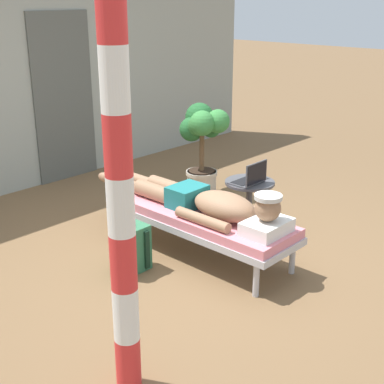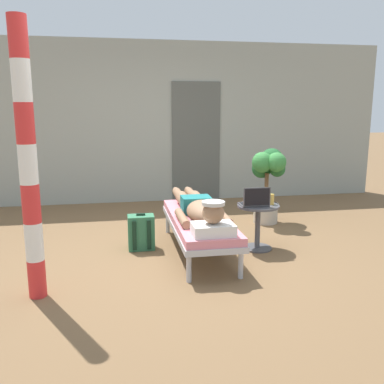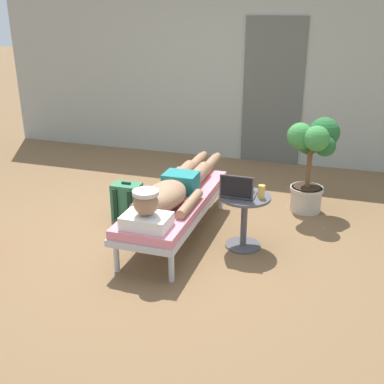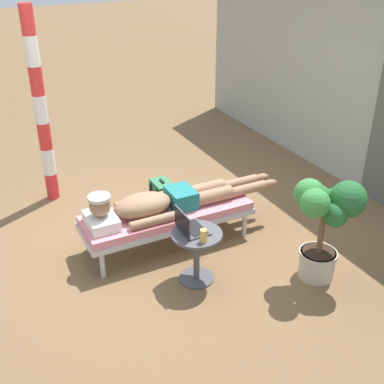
{
  "view_description": "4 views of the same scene",
  "coord_description": "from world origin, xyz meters",
  "px_view_note": "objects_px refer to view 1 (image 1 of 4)",
  "views": [
    {
      "loc": [
        -3.13,
        -2.96,
        2.21
      ],
      "look_at": [
        0.25,
        0.18,
        0.53
      ],
      "focal_mm": 50.65,
      "sensor_mm": 36.0,
      "label": 1
    },
    {
      "loc": [
        -0.72,
        -4.46,
        1.62
      ],
      "look_at": [
        0.13,
        0.25,
        0.64
      ],
      "focal_mm": 39.19,
      "sensor_mm": 36.0,
      "label": 2
    },
    {
      "loc": [
        1.63,
        -3.98,
        2.14
      ],
      "look_at": [
        0.36,
        -0.1,
        0.53
      ],
      "focal_mm": 43.82,
      "sensor_mm": 36.0,
      "label": 3
    },
    {
      "loc": [
        4.22,
        -1.78,
        2.97
      ],
      "look_at": [
        0.32,
        0.21,
        0.64
      ],
      "focal_mm": 45.88,
      "sensor_mm": 36.0,
      "label": 4
    }
  ],
  "objects_px": {
    "lounge_chair": "(201,219)",
    "side_table": "(249,198)",
    "backpack": "(130,249)",
    "drink_glass": "(260,172)",
    "person_reclining": "(204,201)",
    "potted_plant": "(202,137)",
    "laptop": "(251,178)",
    "porch_post": "(121,206)"
  },
  "relations": [
    {
      "from": "lounge_chair",
      "to": "side_table",
      "type": "relative_size",
      "value": 3.46
    },
    {
      "from": "side_table",
      "to": "backpack",
      "type": "height_order",
      "value": "side_table"
    },
    {
      "from": "drink_glass",
      "to": "person_reclining",
      "type": "bearing_deg",
      "value": -179.06
    },
    {
      "from": "potted_plant",
      "to": "lounge_chair",
      "type": "bearing_deg",
      "value": -138.48
    },
    {
      "from": "side_table",
      "to": "lounge_chair",
      "type": "bearing_deg",
      "value": 178.96
    },
    {
      "from": "lounge_chair",
      "to": "laptop",
      "type": "height_order",
      "value": "laptop"
    },
    {
      "from": "drink_glass",
      "to": "porch_post",
      "type": "distance_m",
      "value": 2.64
    },
    {
      "from": "porch_post",
      "to": "potted_plant",
      "type": "bearing_deg",
      "value": 34.53
    },
    {
      "from": "side_table",
      "to": "laptop",
      "type": "distance_m",
      "value": 0.24
    },
    {
      "from": "laptop",
      "to": "backpack",
      "type": "xyz_separation_m",
      "value": [
        -1.26,
        0.29,
        -0.39
      ]
    },
    {
      "from": "laptop",
      "to": "porch_post",
      "type": "bearing_deg",
      "value": -160.26
    },
    {
      "from": "potted_plant",
      "to": "laptop",
      "type": "bearing_deg",
      "value": -116.68
    },
    {
      "from": "porch_post",
      "to": "backpack",
      "type": "bearing_deg",
      "value": 48.44
    },
    {
      "from": "side_table",
      "to": "backpack",
      "type": "relative_size",
      "value": 1.23
    },
    {
      "from": "lounge_chair",
      "to": "laptop",
      "type": "relative_size",
      "value": 5.84
    },
    {
      "from": "person_reclining",
      "to": "backpack",
      "type": "bearing_deg",
      "value": 157.65
    },
    {
      "from": "person_reclining",
      "to": "backpack",
      "type": "height_order",
      "value": "person_reclining"
    },
    {
      "from": "potted_plant",
      "to": "side_table",
      "type": "bearing_deg",
      "value": -115.19
    },
    {
      "from": "person_reclining",
      "to": "backpack",
      "type": "distance_m",
      "value": 0.76
    },
    {
      "from": "potted_plant",
      "to": "porch_post",
      "type": "relative_size",
      "value": 0.45
    },
    {
      "from": "laptop",
      "to": "porch_post",
      "type": "xyz_separation_m",
      "value": [
        -2.23,
        -0.8,
        0.58
      ]
    },
    {
      "from": "potted_plant",
      "to": "porch_post",
      "type": "height_order",
      "value": "porch_post"
    },
    {
      "from": "side_table",
      "to": "porch_post",
      "type": "relative_size",
      "value": 0.23
    },
    {
      "from": "person_reclining",
      "to": "side_table",
      "type": "xyz_separation_m",
      "value": [
        0.69,
        0.02,
        -0.16
      ]
    },
    {
      "from": "lounge_chair",
      "to": "drink_glass",
      "type": "distance_m",
      "value": 0.87
    },
    {
      "from": "drink_glass",
      "to": "lounge_chair",
      "type": "bearing_deg",
      "value": 178.47
    },
    {
      "from": "potted_plant",
      "to": "porch_post",
      "type": "xyz_separation_m",
      "value": [
        -2.79,
        -1.92,
        0.48
      ]
    },
    {
      "from": "lounge_chair",
      "to": "porch_post",
      "type": "xyz_separation_m",
      "value": [
        -1.6,
        -0.86,
        0.81
      ]
    },
    {
      "from": "backpack",
      "to": "porch_post",
      "type": "xyz_separation_m",
      "value": [
        -0.96,
        -1.09,
        0.96
      ]
    },
    {
      "from": "person_reclining",
      "to": "laptop",
      "type": "xyz_separation_m",
      "value": [
        0.63,
        -0.03,
        0.06
      ]
    },
    {
      "from": "backpack",
      "to": "person_reclining",
      "type": "bearing_deg",
      "value": -22.35
    },
    {
      "from": "lounge_chair",
      "to": "person_reclining",
      "type": "xyz_separation_m",
      "value": [
        0.0,
        -0.04,
        0.17
      ]
    },
    {
      "from": "lounge_chair",
      "to": "porch_post",
      "type": "relative_size",
      "value": 0.78
    },
    {
      "from": "laptop",
      "to": "drink_glass",
      "type": "xyz_separation_m",
      "value": [
        0.21,
        0.04,
        0.0
      ]
    },
    {
      "from": "laptop",
      "to": "backpack",
      "type": "relative_size",
      "value": 0.73
    },
    {
      "from": "side_table",
      "to": "drink_glass",
      "type": "xyz_separation_m",
      "value": [
        0.15,
        -0.01,
        0.23
      ]
    },
    {
      "from": "person_reclining",
      "to": "side_table",
      "type": "relative_size",
      "value": 4.15
    },
    {
      "from": "person_reclining",
      "to": "drink_glass",
      "type": "relative_size",
      "value": 17.62
    },
    {
      "from": "person_reclining",
      "to": "potted_plant",
      "type": "bearing_deg",
      "value": 42.48
    },
    {
      "from": "potted_plant",
      "to": "porch_post",
      "type": "distance_m",
      "value": 3.42
    },
    {
      "from": "porch_post",
      "to": "person_reclining",
      "type": "bearing_deg",
      "value": 27.38
    },
    {
      "from": "laptop",
      "to": "side_table",
      "type": "bearing_deg",
      "value": 40.52
    }
  ]
}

